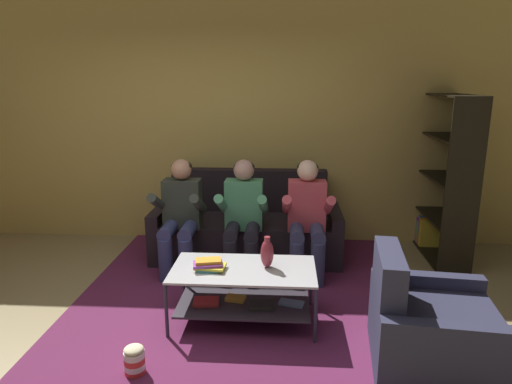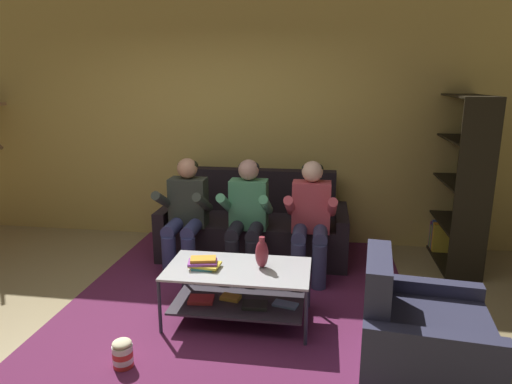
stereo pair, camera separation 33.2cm
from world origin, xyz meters
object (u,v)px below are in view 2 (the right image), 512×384
object	(u,v)px
armchair	(419,337)
bookshelf	(460,193)
couch	(255,228)
person_seated_middle	(247,213)
person_seated_left	(185,210)
popcorn_tub	(123,354)
book_stack	(204,263)
vase	(262,253)
person_seated_right	(311,216)
coffee_table	(238,286)

from	to	relation	value
armchair	bookshelf	bearing A→B (deg)	69.97
couch	person_seated_middle	size ratio (longest dim) A/B	1.76
person_seated_middle	bookshelf	xyz separation A→B (m)	(2.21, 0.70, 0.12)
person_seated_left	popcorn_tub	xyz separation A→B (m)	(0.06, -1.71, -0.53)
book_stack	popcorn_tub	size ratio (longest dim) A/B	1.28
person_seated_left	armchair	size ratio (longest dim) A/B	1.25
vase	popcorn_tub	size ratio (longest dim) A/B	1.23
person_seated_left	couch	bearing A→B (deg)	39.06
person_seated_middle	person_seated_right	world-z (taller)	person_seated_right
person_seated_middle	vase	distance (m)	0.97
bookshelf	popcorn_tub	bearing A→B (deg)	-139.18
person_seated_right	vase	size ratio (longest dim) A/B	4.49
person_seated_middle	bookshelf	distance (m)	2.33
couch	popcorn_tub	size ratio (longest dim) A/B	9.68
person_seated_middle	armchair	world-z (taller)	person_seated_middle
person_seated_right	popcorn_tub	bearing A→B (deg)	-125.49
person_seated_left	person_seated_right	world-z (taller)	person_seated_right
coffee_table	armchair	world-z (taller)	armchair
person_seated_right	book_stack	xyz separation A→B (m)	(-0.82, -1.00, -0.14)
person_seated_right	armchair	distance (m)	1.71
coffee_table	bookshelf	xyz separation A→B (m)	(2.12, 1.67, 0.45)
person_seated_right	armchair	size ratio (longest dim) A/B	1.26
person_seated_middle	person_seated_left	bearing A→B (deg)	-179.98
person_seated_middle	popcorn_tub	xyz separation A→B (m)	(-0.58, -1.71, -0.53)
book_stack	bookshelf	bearing A→B (deg)	35.38
vase	armchair	world-z (taller)	armchair
person_seated_middle	bookshelf	world-z (taller)	bookshelf
coffee_table	vase	distance (m)	0.34
person_seated_left	book_stack	distance (m)	1.11
person_seated_left	popcorn_tub	size ratio (longest dim) A/B	5.49
coffee_table	person_seated_middle	bearing A→B (deg)	95.37
person_seated_middle	vase	world-z (taller)	person_seated_middle
person_seated_middle	book_stack	world-z (taller)	person_seated_middle
coffee_table	vase	world-z (taller)	vase
couch	bookshelf	xyz separation A→B (m)	(2.21, 0.19, 0.45)
person_seated_middle	popcorn_tub	distance (m)	1.88
couch	popcorn_tub	xyz separation A→B (m)	(-0.58, -2.23, -0.20)
person_seated_right	bookshelf	size ratio (longest dim) A/B	0.65
person_seated_middle	coffee_table	xyz separation A→B (m)	(0.09, -0.97, -0.33)
person_seated_right	coffee_table	size ratio (longest dim) A/B	1.01
couch	popcorn_tub	distance (m)	2.31
armchair	popcorn_tub	bearing A→B (deg)	-173.28
couch	vase	size ratio (longest dim) A/B	7.89
couch	person_seated_left	size ratio (longest dim) A/B	1.76
vase	popcorn_tub	world-z (taller)	vase
vase	bookshelf	world-z (taller)	bookshelf
couch	bookshelf	world-z (taller)	bookshelf
couch	person_seated_middle	distance (m)	0.62
person_seated_middle	armchair	xyz separation A→B (m)	(1.42, -1.48, -0.37)
person_seated_right	bookshelf	world-z (taller)	bookshelf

